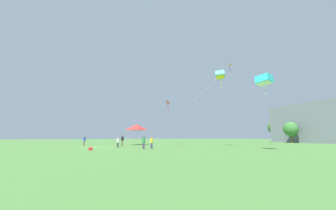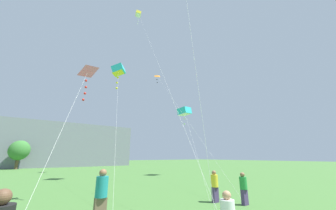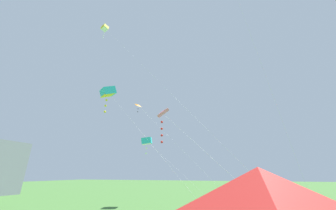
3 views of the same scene
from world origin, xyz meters
name	(u,v)px [view 2 (image 2 of 3)]	position (x,y,z in m)	size (l,w,h in m)	color
distant_building	(61,146)	(4.29, 54.87, 4.94)	(31.23, 14.40, 9.88)	slate
tree_near_right	(19,150)	(-3.53, 45.72, 3.39)	(3.48, 3.13, 5.25)	brown
person_yellow_shirt	(215,185)	(6.23, 6.97, 0.85)	(0.37, 0.37, 1.57)	#473860
person_green_shirt	(244,187)	(6.97, 5.75, 0.82)	(0.36, 0.36, 1.52)	#473860
person_teal_shirt	(101,194)	(0.34, 7.23, 1.00)	(0.44, 0.44, 1.85)	brown
kite_cyan_box_0	(119,70)	(4.92, 19.20, 11.93)	(5.03, 12.78, 12.64)	silver
kite_yellow_box_1	(138,14)	(9.67, 24.76, 26.15)	(7.83, 22.21, 26.65)	silver
kite_pink_delta_2	(87,73)	(0.16, 11.46, 7.33)	(3.12, 8.02, 7.95)	silver
kite_cyan_box_3	(184,112)	(14.31, 18.55, 8.21)	(9.15, 12.17, 8.84)	silver
kite_orange_delta_5	(157,77)	(9.28, 17.63, 11.73)	(2.33, 12.10, 12.23)	silver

